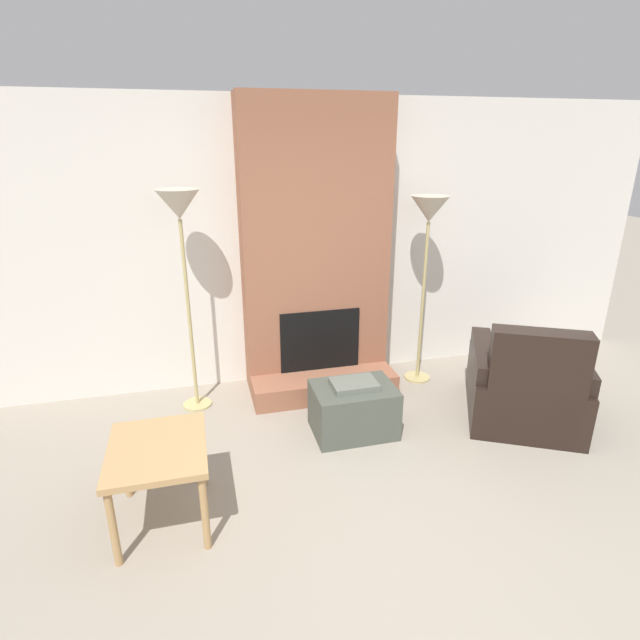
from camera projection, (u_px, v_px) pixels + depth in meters
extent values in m
plane|color=gray|center=(430.00, 587.00, 2.65)|extent=(24.00, 24.00, 0.00)
cube|color=silver|center=(310.00, 245.00, 4.66)|extent=(7.07, 0.06, 2.60)
cube|color=#935B42|center=(315.00, 250.00, 4.48)|extent=(1.32, 0.34, 2.60)
cube|color=#935B42|center=(325.00, 386.00, 4.58)|extent=(1.32, 0.36, 0.20)
cube|color=black|center=(320.00, 341.00, 4.60)|extent=(0.74, 0.02, 0.58)
cube|color=#474C42|center=(353.00, 409.00, 3.99)|extent=(0.65, 0.46, 0.40)
cube|color=#60665B|center=(354.00, 384.00, 3.91)|extent=(0.36, 0.26, 0.05)
cube|color=black|center=(523.00, 390.00, 4.25)|extent=(1.24, 1.31, 0.44)
cube|color=black|center=(534.00, 388.00, 3.79)|extent=(0.71, 0.50, 0.92)
cube|color=black|center=(569.00, 387.00, 4.14)|extent=(0.57, 0.89, 0.60)
cube|color=black|center=(481.00, 378.00, 4.30)|extent=(0.57, 0.89, 0.60)
cube|color=tan|center=(157.00, 449.00, 2.94)|extent=(0.57, 0.67, 0.04)
cylinder|color=tan|center=(113.00, 529.00, 2.71)|extent=(0.04, 0.04, 0.50)
cylinder|color=tan|center=(205.00, 513.00, 2.82)|extent=(0.04, 0.04, 0.50)
cylinder|color=tan|center=(125.00, 464.00, 3.24)|extent=(0.04, 0.04, 0.50)
cylinder|color=tan|center=(201.00, 453.00, 3.36)|extent=(0.04, 0.04, 0.50)
cylinder|color=tan|center=(198.00, 404.00, 4.45)|extent=(0.25, 0.25, 0.02)
cylinder|color=tan|center=(189.00, 317.00, 4.17)|extent=(0.03, 0.03, 1.63)
cone|color=beige|center=(178.00, 204.00, 3.85)|extent=(0.34, 0.34, 0.23)
cylinder|color=tan|center=(417.00, 377.00, 4.95)|extent=(0.25, 0.25, 0.02)
cylinder|color=tan|center=(423.00, 303.00, 4.69)|extent=(0.03, 0.03, 1.52)
cone|color=beige|center=(430.00, 209.00, 4.39)|extent=(0.34, 0.34, 0.23)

